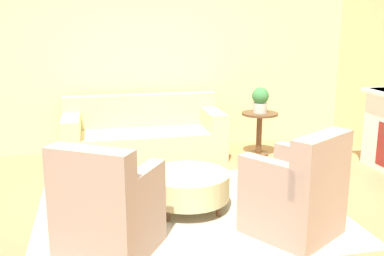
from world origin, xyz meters
TOP-DOWN VIEW (x-y plane):
  - ground_plane at (0.00, 0.00)m, footprint 16.00×16.00m
  - wall_back at (0.00, 2.58)m, footprint 9.04×0.12m
  - rug at (0.00, 0.00)m, footprint 3.05×2.31m
  - couch at (-0.23, 2.01)m, footprint 2.22×0.88m
  - armchair_left at (-0.84, -0.70)m, footprint 0.98×0.99m
  - armchair_right at (0.84, -0.70)m, footprint 0.98×0.99m
  - ottoman_table at (0.00, 0.08)m, footprint 0.86×0.86m
  - side_table at (1.42, 1.77)m, footprint 0.52×0.52m
  - potted_plant_on_side_table at (1.42, 1.77)m, footprint 0.24×0.24m

SIDE VIEW (x-z plane):
  - ground_plane at x=0.00m, z-range 0.00..0.00m
  - rug at x=0.00m, z-range 0.00..0.01m
  - ottoman_table at x=0.00m, z-range 0.07..0.45m
  - couch at x=-0.23m, z-range -0.12..0.75m
  - armchair_left at x=-0.84m, z-range -0.10..0.87m
  - armchair_right at x=0.84m, z-range -0.10..0.87m
  - side_table at x=1.42m, z-range 0.11..0.74m
  - potted_plant_on_side_table at x=1.42m, z-range 0.64..1.01m
  - wall_back at x=0.00m, z-range 0.00..2.80m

